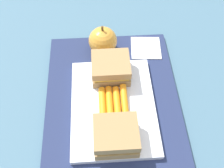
{
  "coord_description": "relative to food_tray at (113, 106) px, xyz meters",
  "views": [
    {
      "loc": [
        -0.31,
        0.02,
        0.5
      ],
      "look_at": [
        0.01,
        0.0,
        0.04
      ],
      "focal_mm": 43.82,
      "sensor_mm": 36.0,
      "label": 1
    }
  ],
  "objects": [
    {
      "name": "sandwich_half_right",
      "position": [
        0.08,
        0.0,
        0.03
      ],
      "size": [
        0.07,
        0.08,
        0.04
      ],
      "color": "#9E7A4C",
      "rests_on": "food_tray"
    },
    {
      "name": "apple",
      "position": [
        0.16,
        0.01,
        0.03
      ],
      "size": [
        0.07,
        0.07,
        0.08
      ],
      "color": "gold",
      "rests_on": "lunchbag_mat"
    },
    {
      "name": "lunchbag_mat",
      "position": [
        0.03,
        0.0,
        -0.01
      ],
      "size": [
        0.36,
        0.28,
        0.01
      ],
      "primitive_type": "cube",
      "color": "navy",
      "rests_on": "ground_plane"
    },
    {
      "name": "sandwich_half_left",
      "position": [
        -0.08,
        0.0,
        0.03
      ],
      "size": [
        0.07,
        0.08,
        0.04
      ],
      "color": "#9E7A4C",
      "rests_on": "food_tray"
    },
    {
      "name": "food_tray",
      "position": [
        0.0,
        0.0,
        0.0
      ],
      "size": [
        0.23,
        0.17,
        0.01
      ],
      "primitive_type": "cube",
      "color": "white",
      "rests_on": "lunchbag_mat"
    },
    {
      "name": "paper_napkin",
      "position": [
        0.16,
        -0.09,
        -0.0
      ],
      "size": [
        0.07,
        0.07,
        0.0
      ],
      "primitive_type": "cube",
      "rotation": [
        0.0,
        0.0,
        -0.07
      ],
      "color": "white",
      "rests_on": "lunchbag_mat"
    },
    {
      "name": "carrot_sticks_bundle",
      "position": [
        0.0,
        -0.0,
        0.01
      ],
      "size": [
        0.08,
        0.06,
        0.02
      ],
      "color": "orange",
      "rests_on": "food_tray"
    },
    {
      "name": "ground_plane",
      "position": [
        0.03,
        0.0,
        -0.02
      ],
      "size": [
        2.4,
        2.4,
        0.0
      ],
      "primitive_type": "plane",
      "color": "#42667A"
    }
  ]
}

